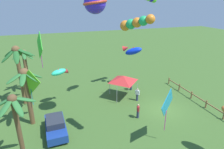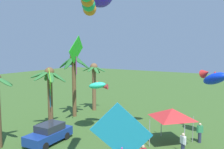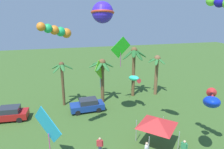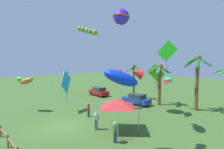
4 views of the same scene
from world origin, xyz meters
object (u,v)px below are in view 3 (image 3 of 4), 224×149
spectator_2 (100,146)px  kite_diamond_2 (121,48)px  kite_ball_3 (103,12)px  kite_diamond_7 (48,125)px  spectator_1 (184,149)px  kite_tube_4 (56,30)px  festival_tent (157,122)px  parked_car_0 (9,114)px  palm_tree_0 (134,60)px  kite_fish_5 (212,100)px  palm_tree_3 (62,74)px  kite_diamond_0 (100,70)px  parked_car_1 (87,105)px  kite_fish_8 (134,78)px  palm_tree_2 (157,67)px  palm_tree_1 (102,71)px

spectator_2 → kite_diamond_2: kite_diamond_2 is taller
kite_ball_3 → kite_diamond_7: bearing=-138.2°
spectator_1 → spectator_2: 6.65m
kite_ball_3 → kite_tube_4: size_ratio=1.02×
kite_tube_4 → kite_diamond_2: bearing=43.0°
festival_tent → kite_diamond_7: kite_diamond_7 is taller
parked_car_0 → kite_tube_4: (5.54, -6.11, 9.11)m
palm_tree_0 → kite_fish_5: size_ratio=2.50×
festival_tent → kite_diamond_2: (-0.44, 8.96, 4.79)m
festival_tent → kite_ball_3: kite_ball_3 is taller
kite_tube_4 → kite_diamond_7: bearing=-111.7°
palm_tree_3 → kite_ball_3: 10.40m
kite_diamond_0 → kite_diamond_7: kite_diamond_0 is taller
parked_car_1 → kite_fish_8: 6.34m
kite_diamond_0 → kite_tube_4: (-4.87, -7.84, 5.45)m
palm_tree_0 → kite_diamond_2: size_ratio=1.92×
kite_diamond_2 → kite_ball_3: kite_ball_3 is taller
kite_ball_3 → festival_tent: bearing=-49.0°
palm_tree_0 → kite_diamond_2: bearing=-136.9°
palm_tree_2 → kite_ball_3: (-9.10, -7.03, 7.16)m
spectator_1 → kite_diamond_2: size_ratio=0.44×
kite_fish_8 → palm_tree_1: bearing=134.2°
palm_tree_0 → kite_ball_3: bearing=-128.6°
palm_tree_2 → kite_diamond_2: kite_diamond_2 is taller
kite_tube_4 → kite_diamond_7: size_ratio=0.60×
parked_car_1 → spectator_1: bearing=-59.0°
kite_diamond_7 → kite_fish_8: bearing=39.2°
kite_ball_3 → palm_tree_2: bearing=37.7°
spectator_1 → kite_ball_3: (-5.10, 5.95, 10.34)m
kite_ball_3 → kite_fish_8: size_ratio=1.22×
palm_tree_1 → kite_fish_8: size_ratio=2.82×
palm_tree_1 → parked_car_1: bearing=-137.1°
kite_ball_3 → spectator_2: bearing=-107.4°
spectator_2 → kite_diamond_7: bearing=-171.1°
palm_tree_2 → kite_tube_4: size_ratio=2.32×
spectator_1 → kite_fish_5: bearing=-24.0°
parked_car_0 → festival_tent: bearing=-32.7°
parked_car_1 → kite_tube_4: size_ratio=1.62×
festival_tent → kite_fish_8: size_ratio=1.40×
palm_tree_3 → parked_car_1: palm_tree_3 is taller
palm_tree_1 → kite_diamond_2: (1.93, -1.55, 3.06)m
palm_tree_1 → spectator_2: palm_tree_1 is taller
parked_car_0 → palm_tree_2: bearing=8.5°
parked_car_0 → kite_fish_8: (13.83, -1.09, 3.19)m
spectator_1 → kite_ball_3: bearing=130.6°
kite_diamond_7 → kite_fish_8: size_ratio=1.99×
parked_car_0 → spectator_1: bearing=-35.0°
palm_tree_1 → palm_tree_3: size_ratio=1.03×
kite_diamond_2 → kite_fish_8: 3.88m
palm_tree_0 → parked_car_0: 16.24m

